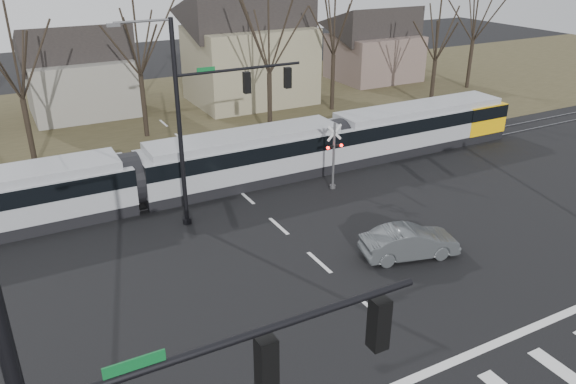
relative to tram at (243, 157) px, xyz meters
name	(u,v)px	position (x,y,z in m)	size (l,w,h in m)	color
ground	(404,338)	(-0.73, -16.00, -1.67)	(140.00, 140.00, 0.00)	black
grass_verge	(157,117)	(-0.73, 16.00, -1.66)	(140.00, 28.00, 0.01)	#38331E
stop_line	(438,368)	(-0.73, -17.80, -1.66)	(28.00, 0.35, 0.01)	silver
lane_dashes	(233,185)	(-0.73, 0.00, -1.66)	(0.18, 30.00, 0.01)	silver
rail_pair	(234,186)	(-0.73, -0.20, -1.64)	(90.00, 1.52, 0.06)	#59595E
tram	(243,157)	(0.00, 0.00, 0.00)	(40.35, 3.00, 3.06)	gray
sedan	(409,242)	(3.17, -11.45, -0.93)	(4.70, 2.61, 1.47)	#414447
signal_pole_far	(210,112)	(-3.13, -3.50, 4.03)	(9.28, 0.44, 10.20)	black
rail_crossing_signal	(334,158)	(4.27, -3.21, 0.22)	(1.08, 0.36, 4.00)	#59595B
tree_row	(201,67)	(1.27, 10.00, 3.33)	(59.20, 7.20, 10.00)	black
house_b	(78,66)	(-5.73, 20.00, 2.30)	(8.64, 7.56, 7.65)	slate
house_c	(249,42)	(8.27, 17.00, 3.57)	(10.80, 8.64, 10.10)	#7E775B
house_d	(375,40)	(23.27, 19.00, 2.30)	(8.64, 7.56, 7.65)	brown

